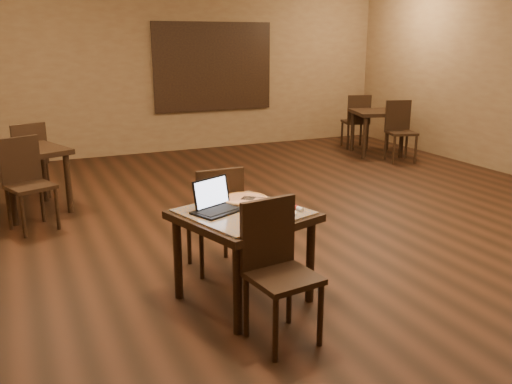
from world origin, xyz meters
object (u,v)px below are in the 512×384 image
laptop (214,203)px  other_table_b_chair_far (28,157)px  pizza_pan (245,201)px  other_table_a (377,118)px  chair_main_far (217,214)px  tiled_table (243,223)px  other_table_a_chair_near (400,127)px  chair_main_near (276,263)px  other_table_b (26,160)px  other_table_a_chair_far (357,118)px  other_table_b_chair_near (26,178)px

laptop → other_table_b_chair_far: other_table_b_chair_far is taller
pizza_pan → other_table_a: other_table_a is taller
chair_main_far → laptop: (-0.20, -0.51, 0.27)m
tiled_table → pizza_pan: bearing=46.1°
other_table_a → other_table_a_chair_near: 0.62m
chair_main_near → laptop: (-0.19, 0.72, 0.26)m
chair_main_near → pizza_pan: size_ratio=2.65×
tiled_table → chair_main_far: chair_main_far is taller
other_table_a → other_table_b: 6.09m
pizza_pan → other_table_b_chair_far: other_table_b_chair_far is taller
other_table_a_chair_near → other_table_b_chair_far: (-5.98, 0.08, -0.01)m
other_table_b → other_table_b_chair_far: size_ratio=1.06×
tiled_table → other_table_a_chair_near: (4.53, 3.74, -0.07)m
other_table_a_chair_near → chair_main_far: bearing=-129.5°
other_table_a_chair_far → other_table_b_chair_near: bearing=37.3°
other_table_b_chair_far → other_table_b_chair_near: bearing=66.2°
chair_main_near → other_table_b_chair_far: other_table_b_chair_far is taller
tiled_table → other_table_b_chair_near: other_table_b_chair_near is taller
chair_main_far → other_table_a_chair_near: (4.53, 3.12, 0.03)m
chair_main_near → other_table_a_chair_near: size_ratio=0.97×
other_table_b → other_table_b_chair_far: 0.61m
other_table_a_chair_far → other_table_b_chair_far: (-5.93, -1.14, -0.01)m
other_table_a_chair_far → other_table_b: size_ratio=0.95×
tiled_table → pizza_pan: size_ratio=3.04×
other_table_a → laptop: bearing=-122.0°
other_table_b_chair_near → other_table_b_chair_far: size_ratio=1.00×
other_table_b → chair_main_far: bearing=-81.2°
chair_main_near → other_table_a: 6.71m
chair_main_far → other_table_b_chair_far: bearing=-65.7°
other_table_b_chair_far → chair_main_near: bearing=87.2°
other_table_b → other_table_b_chair_far: other_table_b_chair_far is taller
pizza_pan → other_table_a: size_ratio=0.36×
laptop → other_table_a_chair_far: size_ratio=0.42×
other_table_a → tiled_table: bearing=-120.1°
other_table_a_chair_far → other_table_b_chair_far: other_table_a_chair_far is taller
tiled_table → laptop: size_ratio=2.66×
tiled_table → laptop: (-0.20, 0.11, 0.17)m
other_table_a → other_table_a_chair_near: bearing=-71.7°
other_table_a_chair_far → other_table_b_chair_far: size_ratio=1.01×
other_table_b_chair_far → other_table_a_chair_far: bearing=170.1°
chair_main_near → other_table_b_chair_near: size_ratio=0.98×
laptop → other_table_a: 6.34m
other_table_b_chair_near → chair_main_far: bearing=-73.7°
chair_main_near → laptop: laptop is taller
other_table_b → other_table_a_chair_near: bearing=-15.8°
other_table_a → chair_main_near: bearing=-116.4°
chair_main_far → other_table_b: chair_main_far is taller
pizza_pan → other_table_a_chair_far: 6.43m
laptop → other_table_a_chair_far: 6.75m
chair_main_near → other_table_b: 4.10m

